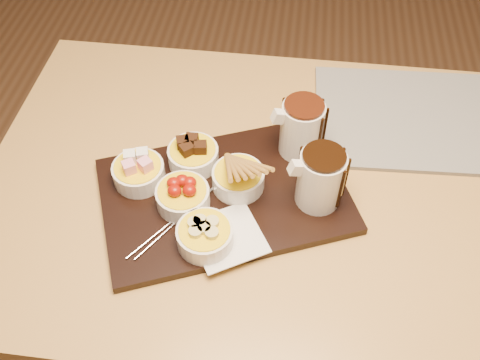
# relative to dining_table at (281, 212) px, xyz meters

# --- Properties ---
(ground) EXTENTS (5.00, 5.00, 0.00)m
(ground) POSITION_rel_dining_table_xyz_m (0.00, 0.00, -0.65)
(ground) COLOR brown
(ground) RESTS_ON ground
(dining_table) EXTENTS (1.20, 0.80, 0.75)m
(dining_table) POSITION_rel_dining_table_xyz_m (0.00, 0.00, 0.00)
(dining_table) COLOR #BB8D45
(dining_table) RESTS_ON ground
(serving_board) EXTENTS (0.54, 0.45, 0.02)m
(serving_board) POSITION_rel_dining_table_xyz_m (-0.11, -0.05, 0.11)
(serving_board) COLOR black
(serving_board) RESTS_ON dining_table
(napkin) EXTENTS (0.16, 0.16, 0.00)m
(napkin) POSITION_rel_dining_table_xyz_m (-0.09, -0.15, 0.12)
(napkin) COLOR white
(napkin) RESTS_ON serving_board
(bowl_marshmallows) EXTENTS (0.10, 0.10, 0.04)m
(bowl_marshmallows) POSITION_rel_dining_table_xyz_m (-0.28, -0.04, 0.14)
(bowl_marshmallows) COLOR silver
(bowl_marshmallows) RESTS_ON serving_board
(bowl_cake) EXTENTS (0.10, 0.10, 0.04)m
(bowl_cake) POSITION_rel_dining_table_xyz_m (-0.18, 0.01, 0.14)
(bowl_cake) COLOR silver
(bowl_cake) RESTS_ON serving_board
(bowl_strawberries) EXTENTS (0.10, 0.10, 0.04)m
(bowl_strawberries) POSITION_rel_dining_table_xyz_m (-0.18, -0.09, 0.14)
(bowl_strawberries) COLOR silver
(bowl_strawberries) RESTS_ON serving_board
(bowl_biscotti) EXTENTS (0.10, 0.10, 0.04)m
(bowl_biscotti) POSITION_rel_dining_table_xyz_m (-0.09, -0.03, 0.14)
(bowl_biscotti) COLOR silver
(bowl_biscotti) RESTS_ON serving_board
(bowl_bananas) EXTENTS (0.10, 0.10, 0.04)m
(bowl_bananas) POSITION_rel_dining_table_xyz_m (-0.13, -0.17, 0.14)
(bowl_bananas) COLOR silver
(bowl_bananas) RESTS_ON serving_board
(pitcher_dark_chocolate) EXTENTS (0.11, 0.11, 0.12)m
(pitcher_dark_chocolate) POSITION_rel_dining_table_xyz_m (0.06, -0.05, 0.17)
(pitcher_dark_chocolate) COLOR silver
(pitcher_dark_chocolate) RESTS_ON serving_board
(pitcher_milk_chocolate) EXTENTS (0.11, 0.11, 0.12)m
(pitcher_milk_chocolate) POSITION_rel_dining_table_xyz_m (0.02, 0.08, 0.17)
(pitcher_milk_chocolate) COLOR silver
(pitcher_milk_chocolate) RESTS_ON serving_board
(fondue_skewers) EXTENTS (0.23, 0.18, 0.01)m
(fondue_skewers) POSITION_rel_dining_table_xyz_m (-0.18, -0.12, 0.12)
(fondue_skewers) COLOR silver
(fondue_skewers) RESTS_ON serving_board
(newspaper) EXTENTS (0.41, 0.33, 0.01)m
(newspaper) POSITION_rel_dining_table_xyz_m (0.25, 0.21, 0.10)
(newspaper) COLOR beige
(newspaper) RESTS_ON dining_table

